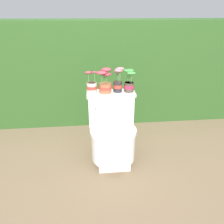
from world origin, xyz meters
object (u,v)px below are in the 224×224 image
(potted_plant_left, at_px, (92,85))
(potted_plant_middle, at_px, (118,82))
(potted_plant_midleft, at_px, (105,83))
(potted_plant_midright, at_px, (129,82))
(toilet, at_px, (112,134))

(potted_plant_left, height_order, potted_plant_middle, potted_plant_middle)
(potted_plant_midleft, xyz_separation_m, potted_plant_midright, (0.23, 0.01, 0.00))
(potted_plant_midleft, bearing_deg, potted_plant_midright, 1.59)
(potted_plant_left, height_order, potted_plant_midleft, potted_plant_midleft)
(toilet, distance_m, potted_plant_middle, 0.49)
(toilet, relative_size, potted_plant_left, 3.06)
(potted_plant_midright, bearing_deg, potted_plant_middle, 179.09)
(potted_plant_middle, bearing_deg, toilet, -113.25)
(potted_plant_left, bearing_deg, potted_plant_middle, 2.18)
(potted_plant_midleft, distance_m, potted_plant_midright, 0.23)
(potted_plant_middle, height_order, potted_plant_midright, potted_plant_middle)
(toilet, xyz_separation_m, potted_plant_middle, (0.07, 0.16, 0.46))
(toilet, distance_m, potted_plant_left, 0.50)
(toilet, relative_size, potted_plant_midright, 3.01)
(potted_plant_left, relative_size, potted_plant_midright, 0.99)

